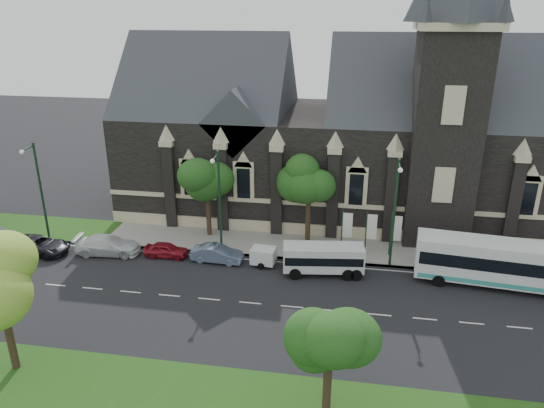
% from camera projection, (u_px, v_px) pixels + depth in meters
% --- Properties ---
extents(ground, '(160.00, 160.00, 0.00)m').
position_uv_depth(ground, '(250.00, 303.00, 35.93)').
color(ground, black).
rests_on(ground, ground).
extents(sidewalk, '(80.00, 5.00, 0.15)m').
position_uv_depth(sidewalk, '(272.00, 244.00, 44.64)').
color(sidewalk, gray).
rests_on(sidewalk, ground).
extents(museum, '(40.00, 17.70, 29.90)m').
position_uv_depth(museum, '(340.00, 133.00, 49.47)').
color(museum, black).
rests_on(museum, ground).
extents(tree_park_near, '(4.42, 4.42, 8.56)m').
position_uv_depth(tree_park_near, '(2.00, 268.00, 27.37)').
color(tree_park_near, black).
rests_on(tree_park_near, ground).
extents(tree_park_east, '(3.40, 3.40, 6.28)m').
position_uv_depth(tree_park_east, '(333.00, 335.00, 24.74)').
color(tree_park_east, black).
rests_on(tree_park_east, ground).
extents(tree_walk_right, '(4.08, 4.08, 7.80)m').
position_uv_depth(tree_walk_right, '(312.00, 180.00, 43.19)').
color(tree_walk_right, black).
rests_on(tree_walk_right, ground).
extents(tree_walk_left, '(3.91, 3.91, 7.64)m').
position_uv_depth(tree_walk_left, '(210.00, 176.00, 44.60)').
color(tree_walk_left, black).
rests_on(tree_walk_left, ground).
extents(street_lamp_near, '(0.36, 1.88, 9.00)m').
position_uv_depth(street_lamp_near, '(395.00, 208.00, 39.07)').
color(street_lamp_near, '#16331F').
rests_on(street_lamp_near, ground).
extents(street_lamp_mid, '(0.36, 1.88, 9.00)m').
position_uv_depth(street_lamp_mid, '(219.00, 198.00, 41.23)').
color(street_lamp_mid, '#16331F').
rests_on(street_lamp_mid, ground).
extents(street_lamp_far, '(0.36, 1.88, 9.00)m').
position_uv_depth(street_lamp_far, '(39.00, 187.00, 43.70)').
color(street_lamp_far, '#16331F').
rests_on(street_lamp_far, ground).
extents(banner_flag_left, '(0.90, 0.10, 4.00)m').
position_uv_depth(banner_flag_left, '(345.00, 227.00, 42.38)').
color(banner_flag_left, '#16331F').
rests_on(banner_flag_left, ground).
extents(banner_flag_center, '(0.90, 0.10, 4.00)m').
position_uv_depth(banner_flag_center, '(370.00, 229.00, 42.07)').
color(banner_flag_center, '#16331F').
rests_on(banner_flag_center, ground).
extents(banner_flag_right, '(0.90, 0.10, 4.00)m').
position_uv_depth(banner_flag_right, '(394.00, 231.00, 41.76)').
color(banner_flag_right, '#16331F').
rests_on(banner_flag_right, ground).
extents(tour_coach, '(12.36, 3.92, 3.54)m').
position_uv_depth(tour_coach, '(501.00, 263.00, 37.46)').
color(tour_coach, silver).
rests_on(tour_coach, ground).
extents(shuttle_bus, '(6.42, 2.94, 2.40)m').
position_uv_depth(shuttle_bus, '(324.00, 258.00, 39.40)').
color(shuttle_bus, silver).
rests_on(shuttle_bus, ground).
extents(box_trailer, '(2.84, 1.67, 1.48)m').
position_uv_depth(box_trailer, '(263.00, 256.00, 40.94)').
color(box_trailer, silver).
rests_on(box_trailer, ground).
extents(sedan, '(4.30, 1.67, 1.40)m').
position_uv_depth(sedan, '(217.00, 254.00, 41.58)').
color(sedan, slate).
rests_on(sedan, ground).
extents(car_far_red, '(3.68, 1.53, 1.24)m').
position_uv_depth(car_far_red, '(166.00, 250.00, 42.42)').
color(car_far_red, maroon).
rests_on(car_far_red, ground).
extents(car_far_white, '(5.64, 2.73, 1.58)m').
position_uv_depth(car_far_white, '(108.00, 245.00, 42.88)').
color(car_far_white, silver).
rests_on(car_far_white, ground).
extents(car_far_black, '(5.51, 2.98, 1.47)m').
position_uv_depth(car_far_black, '(39.00, 245.00, 43.03)').
color(car_far_black, black).
rests_on(car_far_black, ground).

